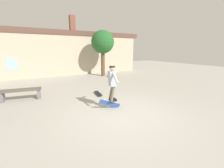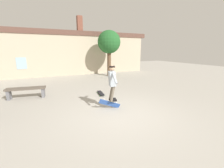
% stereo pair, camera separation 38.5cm
% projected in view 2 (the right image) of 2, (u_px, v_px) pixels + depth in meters
% --- Properties ---
extents(ground_plane, '(40.00, 40.00, 0.00)m').
position_uv_depth(ground_plane, '(119.00, 114.00, 5.28)').
color(ground_plane, '#A39E93').
extents(building_backdrop, '(15.53, 0.52, 5.04)m').
position_uv_depth(building_backdrop, '(69.00, 52.00, 12.98)').
color(building_backdrop, '#B7A88E').
rests_on(building_backdrop, ground_plane).
extents(tree_right, '(1.90, 1.90, 3.81)m').
position_uv_depth(tree_right, '(109.00, 43.00, 12.46)').
color(tree_right, brown).
rests_on(tree_right, ground_plane).
extents(park_bench, '(1.72, 0.66, 0.51)m').
position_uv_depth(park_bench, '(26.00, 91.00, 6.95)').
color(park_bench, brown).
rests_on(park_bench, ground_plane).
extents(skater, '(0.37, 1.32, 1.37)m').
position_uv_depth(skater, '(112.00, 80.00, 5.55)').
color(skater, '#9EA8B2').
extents(skateboard_flipping, '(0.83, 0.26, 0.46)m').
position_uv_depth(skateboard_flipping, '(110.00, 104.00, 5.74)').
color(skateboard_flipping, '#2D519E').
extents(skateboard_resting, '(0.33, 0.90, 0.08)m').
position_uv_depth(skateboard_resting, '(101.00, 93.00, 7.62)').
color(skateboard_resting, black).
rests_on(skateboard_resting, ground_plane).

